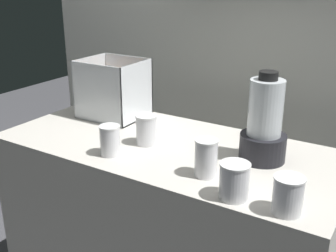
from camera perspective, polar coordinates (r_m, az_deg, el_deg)
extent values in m
cube|color=beige|center=(1.91, 0.00, -15.06)|extent=(1.40, 0.64, 0.90)
cube|color=silver|center=(2.27, 10.56, 12.18)|extent=(2.60, 0.04, 2.50)
cube|color=white|center=(2.05, -7.33, 1.46)|extent=(0.29, 0.24, 0.01)
cube|color=white|center=(1.92, -9.75, 4.28)|extent=(0.29, 0.01, 0.28)
cube|color=white|center=(2.10, -5.44, 5.84)|extent=(0.29, 0.01, 0.28)
cube|color=white|center=(2.10, -10.50, 5.59)|extent=(0.01, 0.24, 0.28)
cube|color=white|center=(1.92, -4.24, 4.55)|extent=(0.01, 0.24, 0.28)
cone|color=orange|center=(2.06, -8.69, 2.01)|extent=(0.17, 0.04, 0.03)
cone|color=orange|center=(2.03, -7.96, 1.95)|extent=(0.15, 0.16, 0.03)
cone|color=orange|center=(2.01, -6.83, 1.81)|extent=(0.15, 0.17, 0.03)
cone|color=orange|center=(2.03, -7.23, 1.98)|extent=(0.08, 0.17, 0.03)
cone|color=orange|center=(2.06, -7.86, 2.89)|extent=(0.16, 0.07, 0.03)
cone|color=orange|center=(2.05, -7.66, 2.74)|extent=(0.08, 0.20, 0.03)
cone|color=orange|center=(2.01, -6.62, 2.53)|extent=(0.19, 0.10, 0.03)
cone|color=orange|center=(2.03, -7.01, 2.68)|extent=(0.15, 0.09, 0.03)
cone|color=orange|center=(2.03, -7.48, 3.32)|extent=(0.19, 0.06, 0.03)
cone|color=orange|center=(2.03, -7.13, 3.86)|extent=(0.14, 0.17, 0.03)
cone|color=orange|center=(1.99, -6.75, 3.28)|extent=(0.11, 0.17, 0.03)
cone|color=orange|center=(2.02, -7.69, 3.22)|extent=(0.08, 0.20, 0.03)
cone|color=orange|center=(2.06, -8.07, 4.23)|extent=(0.15, 0.06, 0.02)
cone|color=orange|center=(2.02, -8.08, 4.16)|extent=(0.13, 0.12, 0.03)
cylinder|color=black|center=(1.58, 12.77, -2.83)|extent=(0.17, 0.17, 0.10)
cylinder|color=silver|center=(1.53, 13.21, 2.43)|extent=(0.12, 0.12, 0.20)
cylinder|color=red|center=(1.56, 12.97, -0.46)|extent=(0.11, 0.11, 0.04)
cylinder|color=black|center=(1.50, 13.57, 6.71)|extent=(0.07, 0.07, 0.03)
cylinder|color=white|center=(1.60, -7.92, -2.06)|extent=(0.08, 0.08, 0.11)
cylinder|color=orange|center=(1.60, -7.90, -2.41)|extent=(0.07, 0.07, 0.09)
cylinder|color=white|center=(1.57, -8.02, -0.08)|extent=(0.08, 0.08, 0.01)
cylinder|color=white|center=(1.68, -2.96, -0.61)|extent=(0.08, 0.08, 0.12)
cylinder|color=orange|center=(1.69, -2.95, -1.30)|extent=(0.08, 0.08, 0.07)
cylinder|color=white|center=(1.66, -3.00, 1.36)|extent=(0.09, 0.09, 0.01)
cylinder|color=white|center=(1.42, 5.21, -4.48)|extent=(0.08, 0.08, 0.13)
cylinder|color=orange|center=(1.43, 5.19, -5.26)|extent=(0.07, 0.07, 0.08)
cylinder|color=white|center=(1.40, 5.30, -2.01)|extent=(0.08, 0.08, 0.01)
cylinder|color=white|center=(1.30, 9.04, -7.54)|extent=(0.09, 0.09, 0.11)
cylinder|color=red|center=(1.31, 9.00, -8.17)|extent=(0.08, 0.08, 0.08)
cylinder|color=white|center=(1.28, 9.18, -5.21)|extent=(0.10, 0.10, 0.01)
cylinder|color=white|center=(1.26, 16.04, -9.18)|extent=(0.09, 0.09, 0.11)
cylinder|color=orange|center=(1.26, 16.01, -9.45)|extent=(0.08, 0.08, 0.10)
cylinder|color=white|center=(1.23, 16.30, -6.86)|extent=(0.09, 0.09, 0.01)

